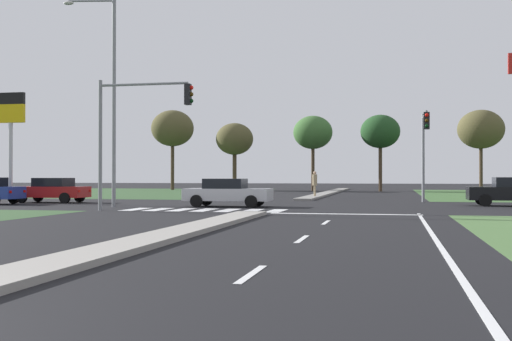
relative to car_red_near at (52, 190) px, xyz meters
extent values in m
plane|color=black|center=(14.46, -1.07, -0.77)|extent=(200.00, 200.00, 0.00)
cube|color=#2D4C28|center=(-11.04, 23.43, -0.76)|extent=(35.00, 35.00, 0.01)
cube|color=gray|center=(14.46, -20.07, -0.70)|extent=(1.20, 22.00, 0.14)
cube|color=gray|center=(14.46, 23.93, -0.70)|extent=(1.20, 36.00, 0.14)
cube|color=silver|center=(17.96, -25.12, -0.76)|extent=(0.14, 2.00, 0.01)
cube|color=silver|center=(17.96, -19.12, -0.76)|extent=(0.14, 2.00, 0.01)
cube|color=silver|center=(17.96, -13.12, -0.76)|extent=(0.14, 2.00, 0.01)
cube|color=silver|center=(21.31, -19.07, -0.76)|extent=(0.14, 24.00, 0.01)
cube|color=silver|center=(18.26, -8.07, -0.76)|extent=(6.40, 0.50, 0.01)
cube|color=silver|center=(8.06, -6.27, -0.76)|extent=(0.70, 2.80, 0.01)
cube|color=silver|center=(9.21, -6.27, -0.76)|extent=(0.70, 2.80, 0.01)
cube|color=silver|center=(10.36, -6.27, -0.76)|extent=(0.70, 2.80, 0.01)
cube|color=silver|center=(11.51, -6.27, -0.76)|extent=(0.70, 2.80, 0.01)
cube|color=silver|center=(12.66, -6.27, -0.76)|extent=(0.70, 2.80, 0.01)
cube|color=silver|center=(13.81, -6.27, -0.76)|extent=(0.70, 2.80, 0.01)
cube|color=silver|center=(14.96, -6.27, -0.76)|extent=(0.70, 2.80, 0.01)
cube|color=#A31919|center=(-0.04, 0.00, -0.12)|extent=(4.39, 1.82, 0.66)
cube|color=black|center=(0.11, 0.00, 0.47)|extent=(2.02, 1.60, 0.52)
cube|color=red|center=(2.18, -0.69, -0.05)|extent=(0.04, 0.20, 0.14)
cube|color=red|center=(2.18, 0.69, -0.05)|extent=(0.04, 0.20, 0.14)
cylinder|color=black|center=(-1.44, -0.91, -0.45)|extent=(0.64, 0.22, 0.64)
cylinder|color=black|center=(-1.44, 0.91, -0.45)|extent=(0.64, 0.22, 0.64)
cylinder|color=black|center=(1.37, -0.91, -0.45)|extent=(0.64, 0.22, 0.64)
cylinder|color=black|center=(1.37, 0.91, -0.45)|extent=(0.64, 0.22, 0.64)
cube|color=#B7B7BC|center=(11.74, -2.73, -0.13)|extent=(4.53, 1.80, 0.63)
cube|color=black|center=(11.59, -2.73, 0.45)|extent=(2.08, 1.59, 0.52)
cube|color=red|center=(9.46, -2.04, -0.07)|extent=(0.04, 0.20, 0.14)
cube|color=red|center=(9.46, -3.41, -0.07)|extent=(0.04, 0.20, 0.14)
cylinder|color=black|center=(13.19, -1.82, -0.45)|extent=(0.64, 0.22, 0.64)
cylinder|color=black|center=(13.19, -3.63, -0.45)|extent=(0.64, 0.22, 0.64)
cylinder|color=black|center=(10.29, -1.82, -0.45)|extent=(0.64, 0.22, 0.64)
cylinder|color=black|center=(10.29, -3.63, -0.45)|extent=(0.64, 0.22, 0.64)
cube|color=red|center=(-0.54, -3.44, -0.04)|extent=(0.04, 0.20, 0.14)
cube|color=red|center=(-0.54, -2.05, -0.04)|extent=(0.04, 0.20, 0.14)
cylinder|color=black|center=(-1.39, -1.83, -0.45)|extent=(0.64, 0.22, 0.64)
cube|color=black|center=(26.46, 1.12, -0.09)|extent=(4.52, 1.79, 0.71)
cylinder|color=black|center=(25.01, 0.23, -0.45)|extent=(0.64, 0.22, 0.64)
cylinder|color=black|center=(25.01, 2.01, -0.45)|extent=(0.64, 0.22, 0.64)
cylinder|color=gray|center=(6.86, -7.67, 2.28)|extent=(0.18, 0.18, 6.09)
cylinder|color=gray|center=(9.01, -7.67, 5.08)|extent=(4.29, 0.12, 0.12)
cube|color=black|center=(11.15, -7.67, 4.55)|extent=(0.26, 0.32, 0.95)
sphere|color=red|center=(11.31, -7.67, 4.85)|extent=(0.20, 0.20, 0.20)
sphere|color=#3A2405|center=(11.31, -7.67, 4.55)|extent=(0.20, 0.20, 0.20)
sphere|color=black|center=(11.31, -7.67, 4.25)|extent=(0.20, 0.20, 0.20)
cylinder|color=gray|center=(22.06, 5.53, 1.96)|extent=(0.18, 0.18, 5.45)
cylinder|color=gray|center=(22.06, 3.36, 4.43)|extent=(0.12, 4.34, 0.12)
cube|color=black|center=(22.06, 1.19, 3.90)|extent=(0.32, 0.26, 0.95)
sphere|color=red|center=(22.06, 1.03, 4.20)|extent=(0.20, 0.20, 0.20)
sphere|color=#3A2405|center=(22.06, 1.03, 3.90)|extent=(0.20, 0.20, 0.20)
sphere|color=black|center=(22.06, 1.03, 3.60)|extent=(0.20, 0.20, 0.20)
cylinder|color=gray|center=(6.14, -4.59, 4.63)|extent=(0.20, 0.20, 10.79)
cylinder|color=gray|center=(4.97, -4.80, 9.92)|extent=(2.36, 0.52, 0.10)
ellipsoid|color=#B2B2A8|center=(3.80, -5.01, 9.82)|extent=(0.56, 0.28, 0.20)
cylinder|color=#9E8966|center=(14.65, 11.24, -0.24)|extent=(0.16, 0.16, 0.78)
cylinder|color=#9E8966|center=(14.65, 11.24, 0.55)|extent=(0.34, 0.34, 0.81)
sphere|color=tan|center=(14.65, 11.24, 1.07)|extent=(0.23, 0.23, 0.23)
cylinder|color=silver|center=(-2.13, -1.01, 1.63)|extent=(0.24, 0.24, 4.80)
cube|color=gold|center=(-2.13, -1.01, 4.58)|extent=(1.80, 0.24, 1.10)
cube|color=black|center=(-2.13, -1.01, 5.48)|extent=(1.80, 0.24, 0.70)
cylinder|color=#423323|center=(-4.63, 34.88, 2.11)|extent=(0.40, 0.40, 5.75)
ellipsoid|color=#4C4728|center=(-4.63, 34.88, 6.33)|extent=(4.90, 4.90, 4.16)
cylinder|color=#423323|center=(3.31, 32.58, 1.49)|extent=(0.44, 0.44, 4.52)
ellipsoid|color=#4C4728|center=(3.31, 32.58, 4.87)|extent=(4.08, 4.08, 3.47)
cylinder|color=#423323|center=(11.73, 33.85, 1.81)|extent=(0.36, 0.36, 5.15)
ellipsoid|color=#38602D|center=(11.73, 33.85, 5.55)|extent=(4.24, 4.24, 3.60)
cylinder|color=#423323|center=(18.94, 32.14, 1.77)|extent=(0.37, 0.37, 5.08)
ellipsoid|color=#1E421E|center=(18.94, 32.14, 5.43)|extent=(4.06, 4.06, 3.45)
cylinder|color=#423323|center=(28.95, 33.04, 1.76)|extent=(0.35, 0.35, 5.06)
ellipsoid|color=#4C4728|center=(28.95, 33.04, 5.57)|extent=(4.65, 4.65, 3.95)
camera|label=1|loc=(20.26, -35.52, 0.86)|focal=45.19mm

